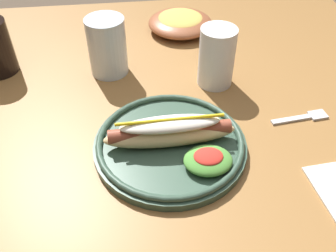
{
  "coord_description": "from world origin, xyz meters",
  "views": [
    {
      "loc": [
        -0.02,
        -0.6,
        1.23
      ],
      "look_at": [
        0.05,
        -0.1,
        0.77
      ],
      "focal_mm": 39.29,
      "sensor_mm": 36.0,
      "label": 1
    }
  ],
  "objects_px": {
    "fork": "(304,117)",
    "water_cup": "(107,46)",
    "side_bowl": "(180,22)",
    "extra_cup": "(217,57)",
    "hot_dog_plate": "(172,142)"
  },
  "relations": [
    {
      "from": "hot_dog_plate",
      "to": "extra_cup",
      "type": "height_order",
      "value": "extra_cup"
    },
    {
      "from": "side_bowl",
      "to": "extra_cup",
      "type": "bearing_deg",
      "value": -80.92
    },
    {
      "from": "water_cup",
      "to": "side_bowl",
      "type": "xyz_separation_m",
      "value": [
        0.2,
        0.18,
        -0.04
      ]
    },
    {
      "from": "hot_dog_plate",
      "to": "extra_cup",
      "type": "bearing_deg",
      "value": 58.31
    },
    {
      "from": "fork",
      "to": "extra_cup",
      "type": "relative_size",
      "value": 0.91
    },
    {
      "from": "water_cup",
      "to": "hot_dog_plate",
      "type": "bearing_deg",
      "value": -67.98
    },
    {
      "from": "extra_cup",
      "to": "fork",
      "type": "bearing_deg",
      "value": -43.47
    },
    {
      "from": "fork",
      "to": "water_cup",
      "type": "bearing_deg",
      "value": 144.06
    },
    {
      "from": "fork",
      "to": "extra_cup",
      "type": "distance_m",
      "value": 0.22
    },
    {
      "from": "hot_dog_plate",
      "to": "water_cup",
      "type": "xyz_separation_m",
      "value": [
        -0.11,
        0.28,
        0.05
      ]
    },
    {
      "from": "side_bowl",
      "to": "fork",
      "type": "bearing_deg",
      "value": -64.09
    },
    {
      "from": "hot_dog_plate",
      "to": "fork",
      "type": "xyz_separation_m",
      "value": [
        0.28,
        0.06,
        -0.02
      ]
    },
    {
      "from": "fork",
      "to": "extra_cup",
      "type": "height_order",
      "value": "extra_cup"
    },
    {
      "from": "extra_cup",
      "to": "water_cup",
      "type": "bearing_deg",
      "value": 162.35
    },
    {
      "from": "extra_cup",
      "to": "side_bowl",
      "type": "bearing_deg",
      "value": 99.08
    }
  ]
}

